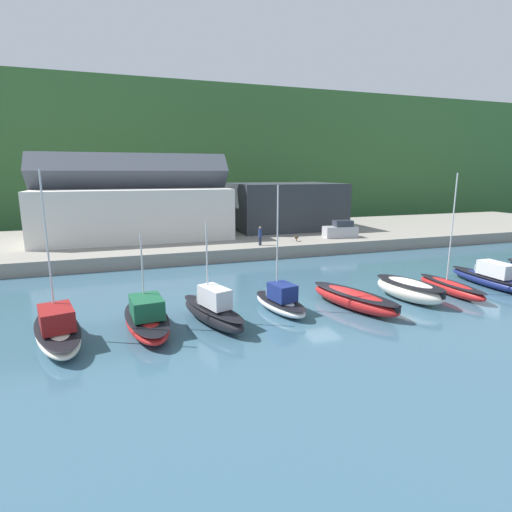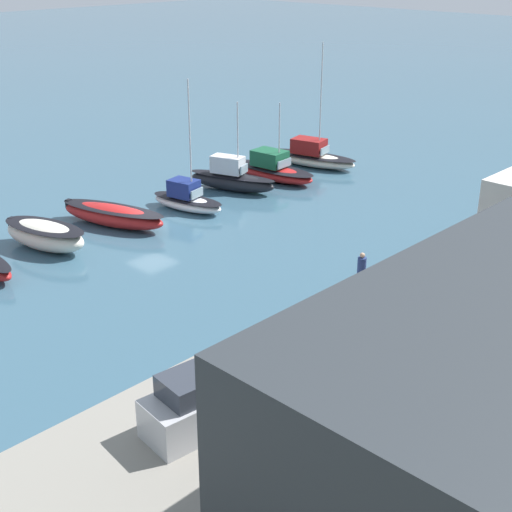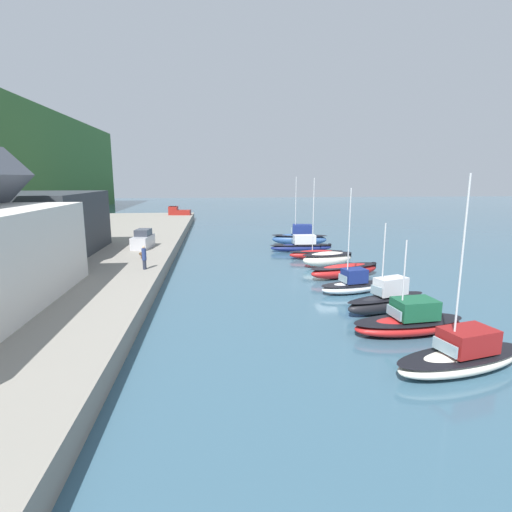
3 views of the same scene
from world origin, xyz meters
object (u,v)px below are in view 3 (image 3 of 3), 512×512
(moored_boat_3, at_px, (352,284))
(moored_boat_4, at_px, (345,270))
(moored_boat_2, at_px, (387,300))
(pickup_truck_0, at_px, (178,211))
(parked_car_1, at_px, (143,240))
(moored_boat_1, at_px, (410,322))
(moored_boat_6, at_px, (316,254))
(moored_boat_0, at_px, (462,356))
(dog_on_quay, at_px, (142,254))
(moored_boat_8, at_px, (300,237))
(moored_boat_7, at_px, (302,246))
(person_on_quay, at_px, (144,257))
(moored_boat_5, at_px, (327,259))

(moored_boat_3, relative_size, moored_boat_4, 1.11)
(moored_boat_2, xyz_separation_m, moored_boat_4, (10.12, -0.24, -0.22))
(pickup_truck_0, bearing_deg, parked_car_1, -174.36)
(parked_car_1, bearing_deg, moored_boat_2, 140.50)
(parked_car_1, height_order, pickup_truck_0, parked_car_1)
(moored_boat_4, distance_m, pickup_truck_0, 57.10)
(moored_boat_2, bearing_deg, moored_boat_4, -20.14)
(moored_boat_3, height_order, moored_boat_4, moored_boat_3)
(moored_boat_1, bearing_deg, pickup_truck_0, 10.93)
(moored_boat_4, bearing_deg, moored_boat_6, -14.81)
(moored_boat_3, bearing_deg, moored_boat_6, -14.42)
(moored_boat_1, distance_m, moored_boat_6, 23.23)
(moored_boat_0, distance_m, dog_on_quay, 30.57)
(moored_boat_2, relative_size, moored_boat_8, 0.72)
(moored_boat_2, bearing_deg, moored_boat_1, 156.75)
(moored_boat_7, bearing_deg, person_on_quay, 130.16)
(moored_boat_6, bearing_deg, moored_boat_3, 176.65)
(dog_on_quay, bearing_deg, moored_boat_0, 91.60)
(moored_boat_5, relative_size, parked_car_1, 1.42)
(moored_boat_0, bearing_deg, moored_boat_7, -12.00)
(moored_boat_3, bearing_deg, moored_boat_5, -16.43)
(parked_car_1, xyz_separation_m, person_on_quay, (-11.54, -2.08, 0.18))
(moored_boat_5, distance_m, moored_boat_7, 9.12)
(moored_boat_2, relative_size, moored_boat_4, 0.88)
(moored_boat_1, xyz_separation_m, person_on_quay, (13.61, 18.14, 1.69))
(dog_on_quay, bearing_deg, moored_boat_7, 168.99)
(moored_boat_4, bearing_deg, moored_boat_5, -14.33)
(moored_boat_0, xyz_separation_m, moored_boat_2, (8.92, -0.07, 0.13))
(moored_boat_3, relative_size, dog_on_quay, 10.64)
(parked_car_1, bearing_deg, moored_boat_3, 146.90)
(moored_boat_0, distance_m, moored_boat_2, 8.92)
(parked_car_1, distance_m, dog_on_quay, 6.62)
(moored_boat_6, relative_size, dog_on_quay, 11.59)
(moored_boat_5, relative_size, moored_boat_6, 0.66)
(moored_boat_6, bearing_deg, moored_boat_2, 179.87)
(moored_boat_0, xyz_separation_m, parked_car_1, (30.04, 20.46, 1.51))
(moored_boat_0, bearing_deg, dog_on_quay, 26.29)
(dog_on_quay, bearing_deg, moored_boat_4, 129.19)
(moored_boat_0, distance_m, moored_boat_7, 33.08)
(moored_boat_2, height_order, moored_boat_3, moored_boat_3)
(moored_boat_0, relative_size, person_on_quay, 4.52)
(moored_boat_3, distance_m, pickup_truck_0, 61.58)
(moored_boat_6, bearing_deg, moored_boat_1, 178.98)
(person_on_quay, bearing_deg, moored_boat_4, -88.38)
(moored_boat_4, distance_m, dog_on_quay, 20.35)
(moored_boat_5, height_order, moored_boat_6, moored_boat_6)
(moored_boat_7, bearing_deg, moored_boat_8, -8.13)
(moored_boat_4, bearing_deg, parked_car_1, 44.28)
(pickup_truck_0, bearing_deg, moored_boat_1, -157.49)
(moored_boat_3, distance_m, moored_boat_7, 19.20)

